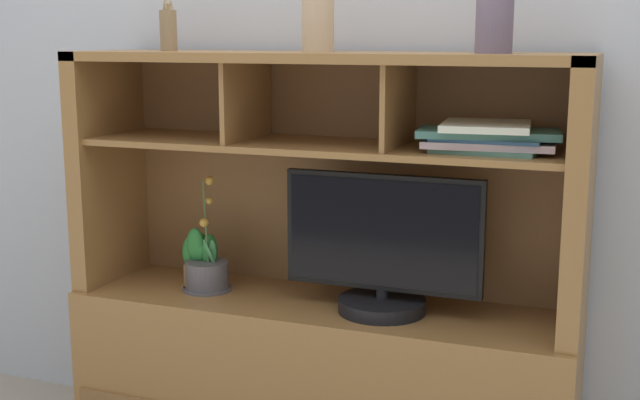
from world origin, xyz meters
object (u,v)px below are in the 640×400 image
(potted_fern, at_px, (201,260))
(magazine_stack_left, at_px, (488,137))
(potted_orchid, at_px, (207,274))
(accent_vase, at_px, (318,17))
(diffuser_bottle, at_px, (168,29))
(ceramic_vase, at_px, (495,18))
(tv_monitor, at_px, (383,255))
(media_console, at_px, (321,344))

(potted_fern, relative_size, magazine_stack_left, 0.49)
(potted_orchid, distance_m, accent_vase, 0.93)
(potted_orchid, xyz_separation_m, magazine_stack_left, (0.92, 0.00, 0.50))
(potted_fern, height_order, accent_vase, accent_vase)
(diffuser_bottle, height_order, ceramic_vase, diffuser_bottle)
(magazine_stack_left, distance_m, diffuser_bottle, 1.09)
(potted_orchid, bearing_deg, tv_monitor, -0.97)
(tv_monitor, relative_size, potted_orchid, 1.60)
(tv_monitor, relative_size, ceramic_vase, 3.17)
(potted_orchid, distance_m, magazine_stack_left, 1.05)
(accent_vase, bearing_deg, tv_monitor, -3.85)
(potted_fern, relative_size, accent_vase, 0.99)
(tv_monitor, height_order, ceramic_vase, ceramic_vase)
(tv_monitor, distance_m, magazine_stack_left, 0.48)
(media_console, relative_size, potted_fern, 7.81)
(media_console, distance_m, accent_vase, 1.04)
(potted_orchid, distance_m, ceramic_vase, 1.24)
(ceramic_vase, xyz_separation_m, accent_vase, (-0.53, 0.01, 0.01))
(accent_vase, bearing_deg, ceramic_vase, -0.83)
(potted_orchid, distance_m, potted_fern, 0.06)
(potted_fern, xyz_separation_m, magazine_stack_left, (0.96, -0.02, 0.46))
(magazine_stack_left, bearing_deg, potted_orchid, -180.00)
(potted_orchid, height_order, diffuser_bottle, diffuser_bottle)
(potted_fern, distance_m, diffuser_bottle, 0.77)
(potted_fern, xyz_separation_m, ceramic_vase, (0.96, -0.03, 0.79))
(potted_orchid, relative_size, potted_fern, 1.86)
(potted_fern, bearing_deg, accent_vase, -2.58)
(diffuser_bottle, relative_size, ceramic_vase, 1.62)
(magazine_stack_left, bearing_deg, ceramic_vase, -29.55)
(potted_orchid, height_order, ceramic_vase, ceramic_vase)
(media_console, relative_size, potted_orchid, 4.21)
(media_console, xyz_separation_m, tv_monitor, (0.22, -0.04, 0.33))
(tv_monitor, xyz_separation_m, accent_vase, (-0.22, 0.01, 0.71))
(media_console, bearing_deg, accent_vase, -90.00)
(diffuser_bottle, relative_size, accent_vase, 1.51)
(tv_monitor, bearing_deg, magazine_stack_left, 1.97)
(tv_monitor, xyz_separation_m, potted_fern, (-0.65, 0.03, -0.09))
(diffuser_bottle, bearing_deg, magazine_stack_left, -1.08)
(tv_monitor, relative_size, potted_fern, 2.98)
(potted_fern, distance_m, magazine_stack_left, 1.06)
(accent_vase, bearing_deg, diffuser_bottle, 178.29)
(media_console, height_order, potted_fern, media_console)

